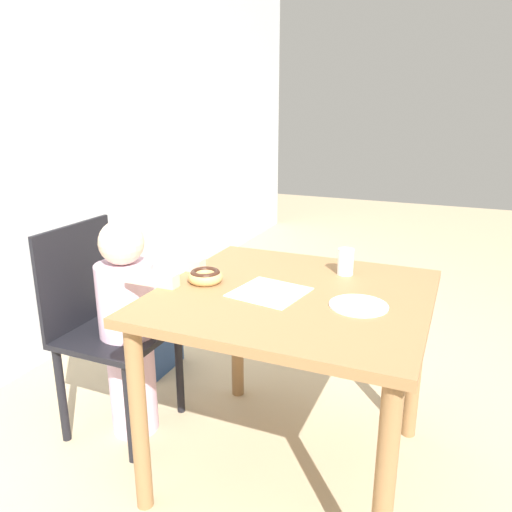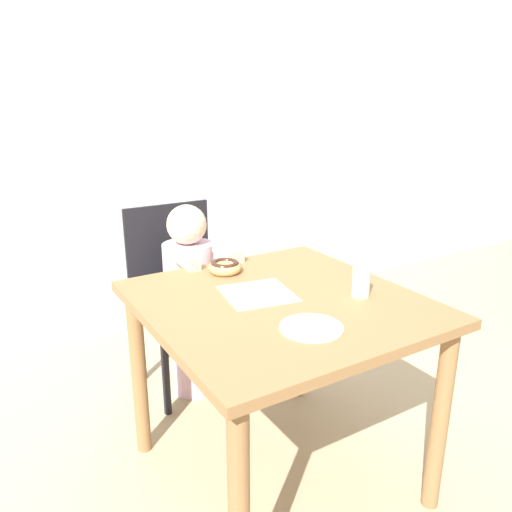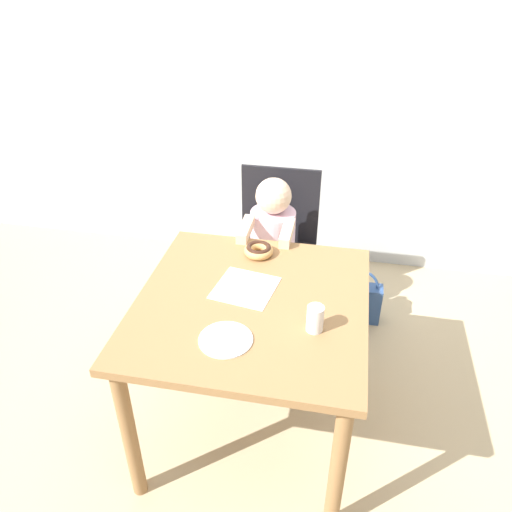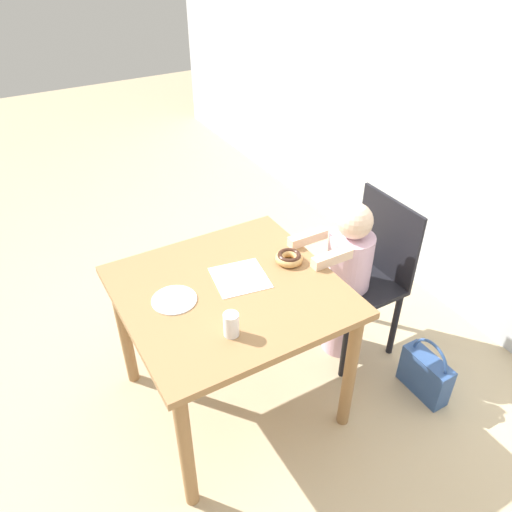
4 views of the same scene
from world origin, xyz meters
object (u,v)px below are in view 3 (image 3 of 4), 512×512
at_px(chair, 276,248).
at_px(donut, 259,250).
at_px(cup, 315,319).
at_px(child_figure, 272,259).
at_px(handbag, 357,300).

distance_m(chair, donut, 0.58).
bearing_deg(donut, cup, -57.35).
distance_m(donut, cup, 0.55).
height_order(chair, donut, chair).
height_order(donut, cup, cup).
distance_m(child_figure, handbag, 0.64).
relative_size(donut, cup, 1.27).
bearing_deg(cup, child_figure, 109.30).
bearing_deg(child_figure, cup, -70.70).
bearing_deg(donut, chair, 89.62).
xyz_separation_m(child_figure, donut, (-0.00, -0.38, 0.29)).
bearing_deg(child_figure, chair, 90.00).
xyz_separation_m(donut, cup, (0.30, -0.47, 0.03)).
distance_m(child_figure, donut, 0.47).
xyz_separation_m(chair, cup, (0.30, -0.97, 0.32)).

